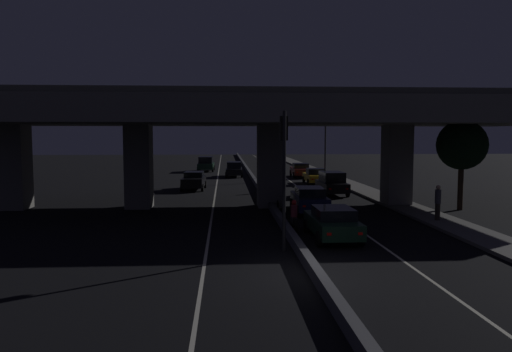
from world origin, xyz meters
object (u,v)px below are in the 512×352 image
at_px(car_black_third, 332,183).
at_px(motorcycle_white_filtering_far, 267,185).
at_px(car_black_second_oncoming, 234,169).
at_px(motorcycle_blue_filtering_mid, 277,198).
at_px(car_black_lead_oncoming, 194,180).
at_px(pedestrian_on_sidewalk, 438,202).
at_px(car_dark_red_fifth, 300,170).
at_px(traffic_light_left_of_median, 284,156).
at_px(car_dark_blue_second, 309,199).
at_px(car_dark_green_third_oncoming, 206,163).
at_px(motorcycle_black_filtering_near, 294,218).
at_px(street_lamp, 323,130).
at_px(car_taxi_yellow_fourth, 315,176).
at_px(car_dark_green_lead, 332,222).

xyz_separation_m(car_black_third, motorcycle_white_filtering_far, (-4.81, 1.79, -0.31)).
xyz_separation_m(car_black_second_oncoming, motorcycle_white_filtering_far, (2.31, -15.27, -0.25)).
height_order(motorcycle_blue_filtering_mid, motorcycle_white_filtering_far, motorcycle_white_filtering_far).
bearing_deg(car_black_lead_oncoming, pedestrian_on_sidewalk, 41.83).
height_order(motorcycle_blue_filtering_mid, pedestrian_on_sidewalk, pedestrian_on_sidewalk).
bearing_deg(car_dark_red_fifth, traffic_light_left_of_median, 171.57).
xyz_separation_m(car_dark_blue_second, car_black_third, (3.22, 8.66, 0.10)).
distance_m(car_dark_red_fifth, pedestrian_on_sidewalk, 28.61).
relative_size(car_dark_blue_second, car_black_lead_oncoming, 1.11).
relative_size(car_dark_green_third_oncoming, motorcycle_black_filtering_near, 2.26).
xyz_separation_m(traffic_light_left_of_median, car_black_third, (5.85, 18.02, -2.83)).
bearing_deg(car_black_second_oncoming, motorcycle_black_filtering_near, 6.15).
bearing_deg(car_black_second_oncoming, street_lamp, 80.77).
bearing_deg(motorcycle_white_filtering_far, car_taxi_yellow_fourth, -34.59).
bearing_deg(car_dark_blue_second, street_lamp, -11.40).
xyz_separation_m(traffic_light_left_of_median, car_dark_blue_second, (2.64, 9.36, -2.94)).
xyz_separation_m(car_dark_green_lead, motorcycle_black_filtering_near, (-1.42, 1.93, -0.12)).
relative_size(car_dark_blue_second, car_dark_green_third_oncoming, 1.03).
xyz_separation_m(car_dark_green_lead, car_dark_green_third_oncoming, (-7.03, 41.44, 0.23)).
height_order(car_black_second_oncoming, motorcycle_white_filtering_far, car_black_second_oncoming).
bearing_deg(car_dark_red_fifth, car_black_lead_oncoming, 138.86).
bearing_deg(car_taxi_yellow_fourth, car_black_lead_oncoming, 111.11).
bearing_deg(motorcycle_blue_filtering_mid, street_lamp, -15.75).
bearing_deg(car_black_second_oncoming, car_black_lead_oncoming, -13.84).
distance_m(car_taxi_yellow_fourth, car_dark_red_fifth, 7.64).
relative_size(motorcycle_black_filtering_near, motorcycle_white_filtering_far, 1.12).
xyz_separation_m(car_dark_blue_second, motorcycle_black_filtering_near, (-1.66, -5.44, -0.17)).
height_order(car_dark_red_fifth, motorcycle_black_filtering_near, car_dark_red_fifth).
height_order(car_dark_blue_second, motorcycle_blue_filtering_mid, car_dark_blue_second).
relative_size(car_dark_red_fifth, pedestrian_on_sidewalk, 2.62).
height_order(traffic_light_left_of_median, car_dark_green_lead, traffic_light_left_of_median).
bearing_deg(motorcycle_black_filtering_near, car_black_third, -18.05).
bearing_deg(motorcycle_black_filtering_near, motorcycle_blue_filtering_mid, 0.79).
xyz_separation_m(car_black_third, car_black_lead_oncoming, (-10.73, 4.36, -0.13)).
xyz_separation_m(street_lamp, car_black_third, (-2.25, -15.20, -4.20)).
relative_size(car_dark_green_lead, car_dark_green_third_oncoming, 0.99).
xyz_separation_m(street_lamp, motorcycle_black_filtering_near, (-7.13, -29.29, -4.48)).
bearing_deg(car_taxi_yellow_fourth, motorcycle_black_filtering_near, 167.71).
bearing_deg(motorcycle_black_filtering_near, car_taxi_yellow_fourth, -11.82).
xyz_separation_m(street_lamp, motorcycle_white_filtering_far, (-7.06, -13.40, -4.51)).
xyz_separation_m(car_black_third, motorcycle_blue_filtering_mid, (-4.85, -6.06, -0.32)).
xyz_separation_m(car_dark_blue_second, car_black_lead_oncoming, (-7.51, 13.02, -0.03)).
bearing_deg(pedestrian_on_sidewalk, car_dark_green_third_oncoming, 109.50).
bearing_deg(car_dark_green_lead, car_black_third, -12.66).
bearing_deg(motorcycle_white_filtering_far, motorcycle_blue_filtering_mid, -177.58).
distance_m(car_dark_blue_second, car_black_lead_oncoming, 15.03).
bearing_deg(car_dark_blue_second, car_black_lead_oncoming, 31.50).
xyz_separation_m(car_dark_green_third_oncoming, motorcycle_white_filtering_far, (5.68, -23.62, -0.39)).
distance_m(car_black_third, motorcycle_black_filtering_near, 14.92).
relative_size(traffic_light_left_of_median, motorcycle_white_filtering_far, 3.06).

